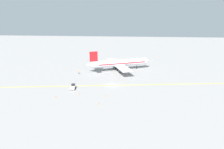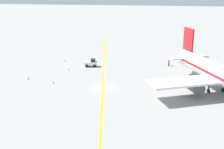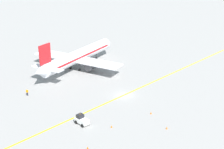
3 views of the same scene
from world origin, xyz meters
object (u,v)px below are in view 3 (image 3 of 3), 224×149
object	(u,v)px
traffic_cone_near_nose	(88,148)
traffic_cone_mid_apron	(167,128)
ground_crew_worker	(27,92)
traffic_cone_far_edge	(151,113)
airplane_at_gate	(78,56)
traffic_cone_by_wingtip	(112,126)
baggage_tug_white	(82,120)

from	to	relation	value
traffic_cone_near_nose	traffic_cone_mid_apron	world-z (taller)	same
ground_crew_worker	traffic_cone_far_edge	size ratio (longest dim) A/B	3.05
airplane_at_gate	traffic_cone_by_wingtip	bearing A→B (deg)	-20.84
baggage_tug_white	ground_crew_worker	distance (m)	19.36
baggage_tug_white	traffic_cone_near_nose	distance (m)	8.74
airplane_at_gate	traffic_cone_near_nose	distance (m)	41.15
baggage_tug_white	traffic_cone_by_wingtip	xyz separation A→B (m)	(4.69, 3.83, -0.63)
baggage_tug_white	traffic_cone_mid_apron	bearing A→B (deg)	46.11
traffic_cone_near_nose	traffic_cone_far_edge	distance (m)	17.73
traffic_cone_near_nose	traffic_cone_far_edge	world-z (taller)	same
ground_crew_worker	traffic_cone_by_wingtip	xyz separation A→B (m)	(23.78, 7.07, -0.63)
traffic_cone_mid_apron	traffic_cone_by_wingtip	size ratio (longest dim) A/B	1.00
airplane_at_gate	traffic_cone_near_nose	size ratio (longest dim) A/B	61.66
traffic_cone_near_nose	traffic_cone_mid_apron	distance (m)	16.16
traffic_cone_by_wingtip	traffic_cone_near_nose	bearing A→B (deg)	-67.21
ground_crew_worker	traffic_cone_mid_apron	world-z (taller)	ground_crew_worker
baggage_tug_white	traffic_cone_near_nose	xyz separation A→B (m)	(7.87, -3.74, -0.63)
traffic_cone_near_nose	traffic_cone_by_wingtip	bearing A→B (deg)	112.79
airplane_at_gate	traffic_cone_far_edge	xyz separation A→B (m)	(33.25, -2.45, -3.43)
traffic_cone_near_nose	traffic_cone_far_edge	bearing A→B (deg)	98.28
traffic_cone_far_edge	traffic_cone_mid_apron	bearing A→B (deg)	-16.20
baggage_tug_white	traffic_cone_mid_apron	world-z (taller)	baggage_tug_white
baggage_tug_white	traffic_cone_by_wingtip	distance (m)	6.09
ground_crew_worker	traffic_cone_far_edge	distance (m)	29.77
ground_crew_worker	traffic_cone_near_nose	bearing A→B (deg)	-1.08
baggage_tug_white	traffic_cone_far_edge	bearing A→B (deg)	68.92
traffic_cone_near_nose	traffic_cone_by_wingtip	distance (m)	8.22
airplane_at_gate	traffic_cone_far_edge	world-z (taller)	airplane_at_gate
airplane_at_gate	traffic_cone_far_edge	bearing A→B (deg)	-4.21
airplane_at_gate	ground_crew_worker	xyz separation A→B (m)	(8.84, -19.48, -2.80)
baggage_tug_white	traffic_cone_near_nose	bearing A→B (deg)	-25.43
ground_crew_worker	traffic_cone_by_wingtip	size ratio (longest dim) A/B	3.05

